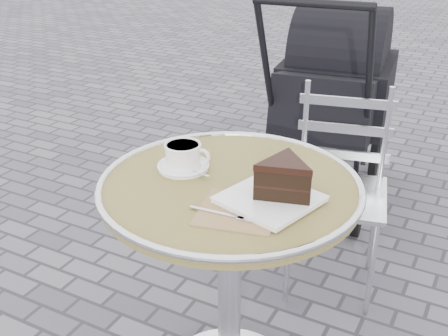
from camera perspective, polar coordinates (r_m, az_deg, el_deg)
The scene contains 5 objects.
cafe_table at distance 1.60m, azimuth 0.59°, elevation -6.82°, with size 0.72×0.72×0.74m.
cappuccino_set at distance 1.59m, azimuth -4.12°, elevation 1.05°, with size 0.17×0.14×0.07m.
cake_plate_set at distance 1.41m, azimuth 5.68°, elevation -1.55°, with size 0.31×0.32×0.11m.
bistro_chair at distance 2.20m, azimuth 11.78°, elevation 0.24°, with size 0.43×0.43×0.80m.
baby_stroller at distance 2.88m, azimuth 10.93°, elevation 6.50°, with size 0.61×1.11×1.10m.
Camera 1 is at (0.61, -1.19, 1.43)m, focal length 45.00 mm.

